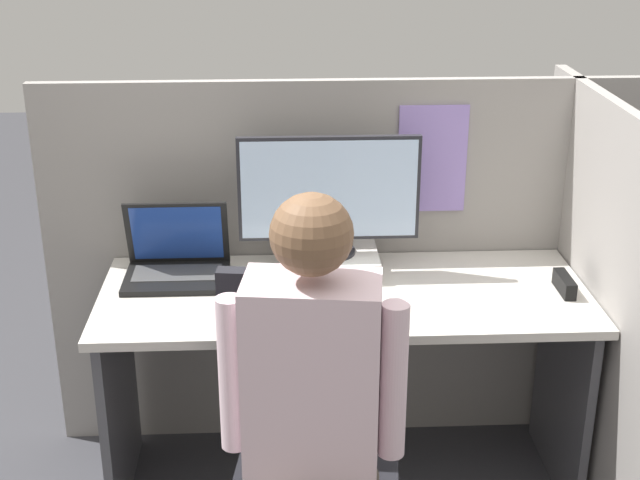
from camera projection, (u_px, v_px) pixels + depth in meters
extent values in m
cube|color=gray|center=(337.00, 267.00, 3.29)|extent=(2.12, 0.04, 1.39)
cube|color=#937AC6|center=(432.00, 159.00, 3.12)|extent=(0.24, 0.01, 0.38)
cube|color=gray|center=(597.00, 312.00, 2.94)|extent=(0.04, 1.27, 1.39)
cube|color=beige|center=(344.00, 295.00, 2.95)|extent=(1.62, 0.64, 0.03)
cube|color=#4C4C51|center=(119.00, 400.00, 3.06)|extent=(0.03, 0.55, 0.73)
cube|color=#4C4C51|center=(563.00, 389.00, 3.12)|extent=(0.03, 0.55, 0.73)
cube|color=white|center=(329.00, 262.00, 3.08)|extent=(0.34, 0.24, 0.07)
cylinder|color=#232328|center=(329.00, 251.00, 3.07)|extent=(0.18, 0.18, 0.01)
cylinder|color=#232328|center=(329.00, 243.00, 3.05)|extent=(0.04, 0.04, 0.05)
cube|color=#232328|center=(329.00, 188.00, 2.99)|extent=(0.61, 0.02, 0.36)
cube|color=silver|center=(329.00, 190.00, 2.97)|extent=(0.59, 0.00, 0.34)
cube|color=black|center=(177.00, 278.00, 3.02)|extent=(0.35, 0.25, 0.02)
cube|color=#424242|center=(177.00, 273.00, 3.03)|extent=(0.30, 0.14, 0.00)
cube|color=black|center=(177.00, 233.00, 3.05)|extent=(0.35, 0.08, 0.24)
cube|color=#1E3D93|center=(177.00, 233.00, 3.05)|extent=(0.31, 0.07, 0.21)
ellipsoid|color=silver|center=(263.00, 293.00, 2.89)|extent=(0.07, 0.04, 0.03)
cube|color=black|center=(564.00, 284.00, 2.93)|extent=(0.04, 0.15, 0.06)
cone|color=orange|center=(353.00, 321.00, 2.70)|extent=(0.04, 0.10, 0.04)
cylinder|color=green|center=(351.00, 312.00, 2.75)|extent=(0.02, 0.02, 0.02)
cube|color=black|center=(297.00, 362.00, 2.52)|extent=(0.44, 0.11, 0.56)
cube|color=silver|center=(312.00, 378.00, 2.25)|extent=(0.36, 0.24, 0.54)
sphere|color=brown|center=(312.00, 234.00, 2.10)|extent=(0.20, 0.20, 0.20)
cylinder|color=silver|center=(232.00, 374.00, 2.26)|extent=(0.07, 0.07, 0.43)
cylinder|color=silver|center=(393.00, 381.00, 2.23)|extent=(0.07, 0.07, 0.43)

